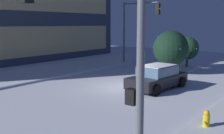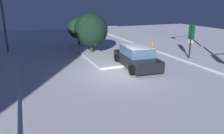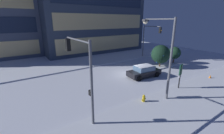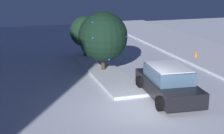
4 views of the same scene
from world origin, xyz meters
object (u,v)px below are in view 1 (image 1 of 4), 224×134
(fire_hydrant, at_px, (206,120))
(decorated_tree_median, at_px, (187,48))
(decorated_tree_left_of_median, at_px, (171,49))
(car_near, at_px, (157,77))
(traffic_light_corner_far_right, at_px, (138,21))
(traffic_light_corner_near_left, at_px, (83,22))

(fire_hydrant, height_order, decorated_tree_median, decorated_tree_median)
(decorated_tree_median, relative_size, decorated_tree_left_of_median, 0.81)
(car_near, height_order, fire_hydrant, car_near)
(decorated_tree_left_of_median, bearing_deg, traffic_light_corner_far_right, 59.50)
(traffic_light_corner_far_right, relative_size, traffic_light_corner_near_left, 1.05)
(traffic_light_corner_far_right, xyz_separation_m, decorated_tree_left_of_median, (-2.99, -5.07, -2.24))
(car_near, bearing_deg, traffic_light_corner_far_right, 44.96)
(decorated_tree_left_of_median, bearing_deg, fire_hydrant, -147.44)
(traffic_light_corner_near_left, relative_size, decorated_tree_median, 2.08)
(traffic_light_corner_far_right, xyz_separation_m, fire_hydrant, (-12.89, -11.40, -3.94))
(traffic_light_corner_near_left, height_order, fire_hydrant, traffic_light_corner_near_left)
(traffic_light_corner_far_right, bearing_deg, decorated_tree_left_of_median, -30.50)
(traffic_light_corner_far_right, relative_size, decorated_tree_median, 2.18)
(traffic_light_corner_near_left, xyz_separation_m, decorated_tree_left_of_median, (15.00, 4.82, -2.00))
(decorated_tree_median, bearing_deg, traffic_light_corner_far_right, 99.07)
(car_near, relative_size, traffic_light_corner_far_right, 0.74)
(car_near, relative_size, decorated_tree_left_of_median, 1.32)
(car_near, distance_m, decorated_tree_median, 9.08)
(decorated_tree_median, bearing_deg, fire_hydrant, -154.62)
(car_near, xyz_separation_m, decorated_tree_left_of_median, (5.07, 1.60, 1.36))
(car_near, distance_m, traffic_light_corner_far_right, 11.06)
(traffic_light_corner_near_left, height_order, decorated_tree_left_of_median, traffic_light_corner_near_left)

